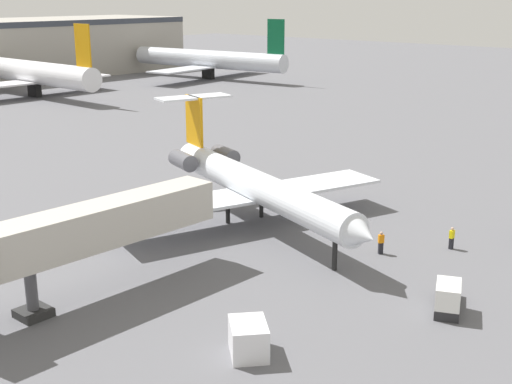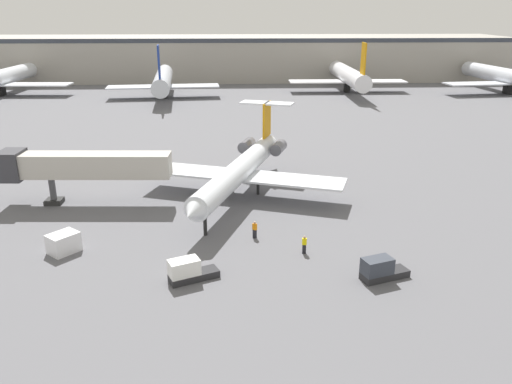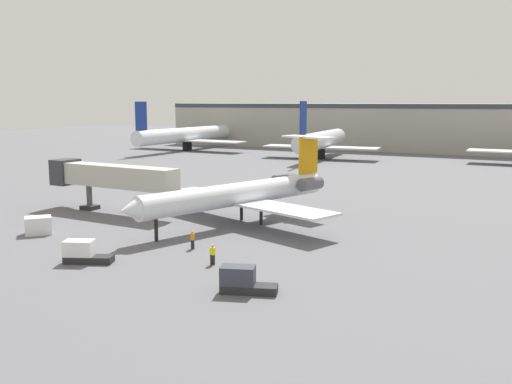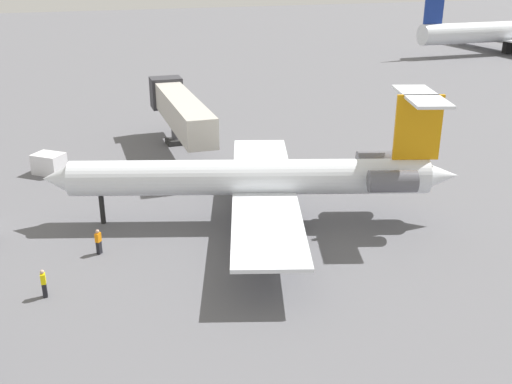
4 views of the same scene
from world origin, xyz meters
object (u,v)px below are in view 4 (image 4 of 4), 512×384
Objects in this scene: ground_crew_marshaller at (44,283)px; ground_crew_loader at (98,241)px; parked_airliner_west_end at (511,32)px; jet_bridge at (179,108)px; regional_jet at (265,176)px; cargo_container_uld at (49,164)px.

ground_crew_marshaller is 1.00× the size of ground_crew_loader.
parked_airliner_west_end is (-60.26, 87.09, 3.39)m from ground_crew_loader.
parked_airliner_west_end is at bearing 118.04° from jet_bridge.
parked_airliner_west_end is (-41.08, 77.14, -0.15)m from jet_bridge.
parked_airliner_west_end is at bearing 128.19° from regional_jet.
regional_jet is at bearing 109.10° from ground_crew_marshaller.
jet_bridge is at bearing -174.49° from regional_jet.
regional_jet is 16.25m from ground_crew_marshaller.
ground_crew_marshaller is at bearing -2.97° from cargo_container_uld.
ground_crew_loader is 105.96m from parked_airliner_west_end.
regional_jet reaches higher than jet_bridge.
cargo_container_uld reaches higher than ground_crew_loader.
regional_jet is 95.91m from parked_airliner_west_end.
jet_bridge reaches higher than ground_crew_loader.
jet_bridge is 11.00× the size of ground_crew_loader.
regional_jet is 21.58m from cargo_container_uld.
ground_crew_loader is 17.32m from cargo_container_uld.
regional_jet reaches higher than cargo_container_uld.
regional_jet is 16.71× the size of ground_crew_marshaller.
jet_bridge reaches higher than cargo_container_uld.
parked_airliner_west_end is at bearing 124.68° from ground_crew_loader.
ground_crew_loader is (0.97, -11.71, -2.61)m from regional_jet.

